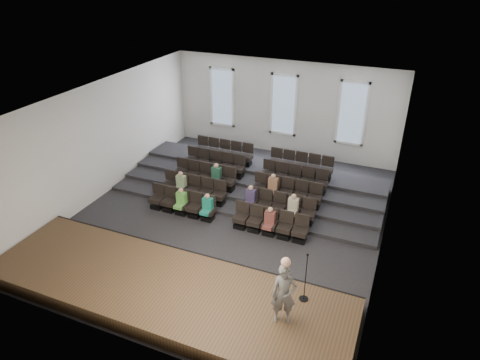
% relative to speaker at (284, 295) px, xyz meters
% --- Properties ---
extents(ground, '(14.00, 14.00, 0.00)m').
position_rel_speaker_xyz_m(ground, '(-3.86, 5.10, -1.44)').
color(ground, black).
rests_on(ground, ground).
extents(ceiling, '(12.00, 14.00, 0.02)m').
position_rel_speaker_xyz_m(ceiling, '(-3.86, 5.10, 3.57)').
color(ceiling, white).
rests_on(ceiling, ground).
extents(wall_back, '(12.00, 0.04, 5.00)m').
position_rel_speaker_xyz_m(wall_back, '(-3.86, 12.12, 1.06)').
color(wall_back, silver).
rests_on(wall_back, ground).
extents(wall_front, '(12.00, 0.04, 5.00)m').
position_rel_speaker_xyz_m(wall_front, '(-3.86, -1.92, 1.06)').
color(wall_front, silver).
rests_on(wall_front, ground).
extents(wall_left, '(0.04, 14.00, 5.00)m').
position_rel_speaker_xyz_m(wall_left, '(-9.88, 5.10, 1.06)').
color(wall_left, silver).
rests_on(wall_left, ground).
extents(wall_right, '(0.04, 14.00, 5.00)m').
position_rel_speaker_xyz_m(wall_right, '(2.16, 5.10, 1.06)').
color(wall_right, silver).
rests_on(wall_right, ground).
extents(stage, '(11.80, 3.60, 0.50)m').
position_rel_speaker_xyz_m(stage, '(-3.86, -0.00, -1.19)').
color(stage, '#48361E').
rests_on(stage, ground).
extents(stage_lip, '(11.80, 0.06, 0.52)m').
position_rel_speaker_xyz_m(stage_lip, '(-3.86, 1.77, -1.19)').
color(stage_lip, black).
rests_on(stage_lip, ground).
extents(risers, '(11.80, 4.80, 0.60)m').
position_rel_speaker_xyz_m(risers, '(-3.86, 8.27, -1.24)').
color(risers, black).
rests_on(risers, ground).
extents(seating_rows, '(6.80, 4.70, 1.67)m').
position_rel_speaker_xyz_m(seating_rows, '(-3.86, 6.64, -0.76)').
color(seating_rows, black).
rests_on(seating_rows, ground).
extents(windows, '(8.44, 0.10, 3.24)m').
position_rel_speaker_xyz_m(windows, '(-3.86, 12.05, 1.26)').
color(windows, white).
rests_on(windows, wall_back).
extents(audience, '(5.45, 2.64, 1.10)m').
position_rel_speaker_xyz_m(audience, '(-3.86, 5.42, -0.62)').
color(audience, '#5DB046').
rests_on(audience, seating_rows).
extents(speaker, '(0.80, 0.66, 1.87)m').
position_rel_speaker_xyz_m(speaker, '(0.00, 0.00, 0.00)').
color(speaker, '#53514F').
rests_on(speaker, stage).
extents(mic_stand, '(0.28, 0.28, 1.68)m').
position_rel_speaker_xyz_m(mic_stand, '(0.34, 1.03, -0.44)').
color(mic_stand, black).
rests_on(mic_stand, stage).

